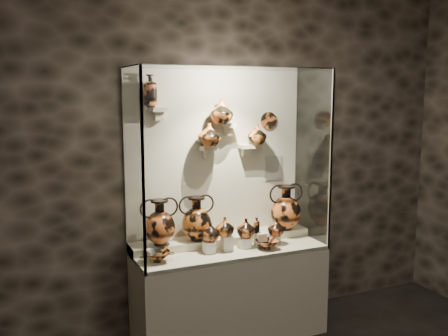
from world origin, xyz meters
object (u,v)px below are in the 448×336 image
Objects in this scene: jug_a at (210,232)px; ovoid_vase_b at (221,112)px; ovoid_vase_c at (257,135)px; jug_b at (225,227)px; kylix_left at (157,255)px; kylix_right at (267,243)px; ovoid_vase_a at (209,135)px; jug_e at (276,227)px; lekythos_tall at (150,89)px; jug_c at (246,228)px; amphora_mid at (197,218)px; lekythos_small at (256,224)px; amphora_right at (286,207)px; amphora_left at (160,222)px.

ovoid_vase_b is (0.20, 0.22, 1.01)m from jug_a.
ovoid_vase_b reaches higher than jug_a.
ovoid_vase_b is 1.17× the size of ovoid_vase_c.
kylix_left is at bearing 170.69° from jug_b.
kylix_right is 1.08m from ovoid_vase_a.
lekythos_tall is at bearing 158.61° from jug_e.
jug_e is 0.58× the size of kylix_left.
ovoid_vase_a reaches higher than jug_c.
ovoid_vase_b is (0.63, -0.04, -0.20)m from lekythos_tall.
jug_a reaches higher than kylix_right.
ovoid_vase_a is 0.48m from ovoid_vase_c.
ovoid_vase_c reaches higher than amphora_mid.
jug_a is 0.52m from kylix_right.
jug_a is 0.44m from lekythos_small.
jug_b reaches higher than kylix_left.
amphora_mid is at bearing 137.35° from lekythos_small.
ovoid_vase_a is at bearing 123.98° from lekythos_small.
amphora_right is 2.49× the size of jug_c.
jug_e is (-0.21, -0.18, -0.12)m from amphora_right.
jug_b is at bearing -90.45° from ovoid_vase_b.
lekythos_small is at bearing -10.75° from jug_c.
jug_e is at bearing -33.67° from lekythos_small.
amphora_left is 2.40× the size of jug_a.
ovoid_vase_c is at bearing 17.26° from jug_b.
jug_a is 0.53× the size of lekythos_tall.
amphora_mid is 2.13× the size of ovoid_vase_c.
ovoid_vase_a is at bearing 128.24° from jug_c.
amphora_right is at bearing 24.76° from kylix_right.
jug_b is at bearing -10.62° from amphora_left.
ovoid_vase_a reaches higher than jug_b.
lekythos_tall is 0.66m from ovoid_vase_b.
amphora_mid is 2.28× the size of jug_c.
amphora_mid is 0.92× the size of amphora_right.
jug_a is at bearing 169.25° from jug_c.
jug_a is at bearing -115.60° from ovoid_vase_b.
jug_c is (0.74, -0.17, -0.09)m from amphora_left.
jug_a is 0.85m from ovoid_vase_a.
ovoid_vase_a is 0.98× the size of ovoid_vase_b.
kylix_left is (-0.49, -0.05, -0.13)m from jug_a.
ovoid_vase_c is (0.48, 0.01, -0.01)m from ovoid_vase_a.
ovoid_vase_b is at bearing 111.31° from jug_c.
jug_e is 1.12m from kylix_left.
jug_e is 0.75× the size of ovoid_vase_a.
amphora_mid is 0.52m from kylix_left.
amphora_mid is at bearing 163.91° from amphora_right.
lekythos_tall reaches higher than amphora_right.
jug_a is at bearing -14.22° from amphora_left.
ovoid_vase_c reaches higher than amphora_right.
amphora_mid is 0.27m from jug_b.
ovoid_vase_b is 0.42m from ovoid_vase_c.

